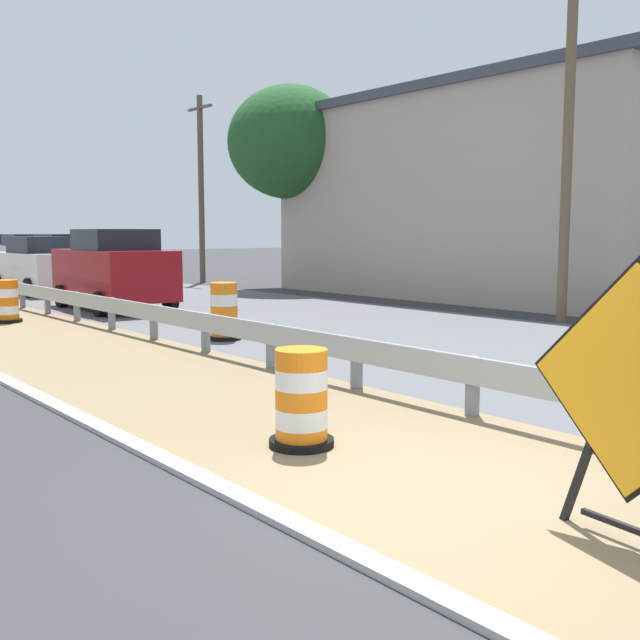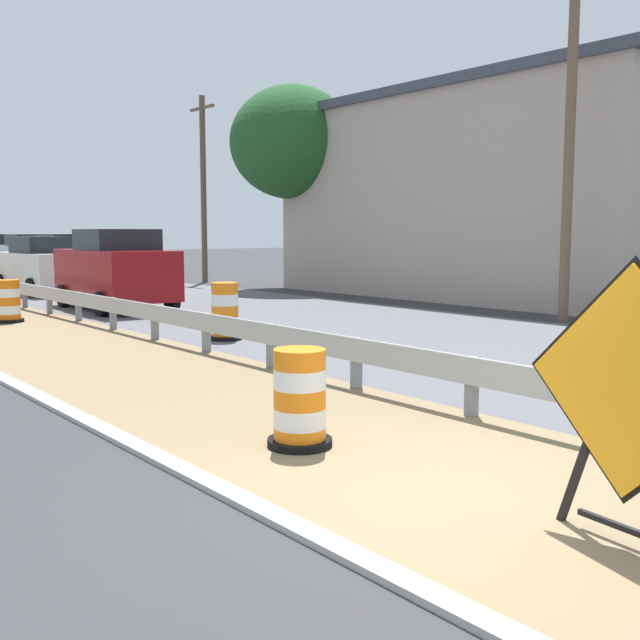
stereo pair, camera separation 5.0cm
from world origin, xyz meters
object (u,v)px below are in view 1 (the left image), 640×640
at_px(car_mid_far_lane, 63,258).
at_px(car_trailing_far_lane, 114,270).
at_px(warning_sign_diamond, 632,393).
at_px(car_trailing_near_lane, 28,255).
at_px(car_lead_near_lane, 40,265).
at_px(traffic_barrel_close, 224,314).
at_px(utility_pole_near, 569,115).
at_px(traffic_barrel_mid, 7,303).
at_px(traffic_barrel_nearest, 301,403).
at_px(utility_pole_mid, 201,186).

relative_size(car_mid_far_lane, car_trailing_far_lane, 1.01).
relative_size(warning_sign_diamond, car_trailing_far_lane, 0.43).
bearing_deg(warning_sign_diamond, car_trailing_near_lane, -95.35).
bearing_deg(car_lead_near_lane, traffic_barrel_close, 173.88).
bearing_deg(utility_pole_near, traffic_barrel_mid, 141.69).
distance_m(traffic_barrel_nearest, car_trailing_far_lane, 14.34).
distance_m(traffic_barrel_nearest, traffic_barrel_close, 7.62).
bearing_deg(utility_pole_near, car_lead_near_lane, 112.70).
bearing_deg(car_trailing_near_lane, traffic_barrel_mid, -20.13).
bearing_deg(car_trailing_far_lane, traffic_barrel_nearest, 165.42).
height_order(car_lead_near_lane, car_trailing_far_lane, car_trailing_far_lane).
bearing_deg(utility_pole_mid, car_lead_near_lane, -169.21).
height_order(car_lead_near_lane, utility_pole_near, utility_pole_near).
xyz_separation_m(warning_sign_diamond, traffic_barrel_mid, (0.64, 15.77, -0.60)).
distance_m(traffic_barrel_mid, car_trailing_far_lane, 3.50).
bearing_deg(traffic_barrel_nearest, utility_pole_near, 21.16).
distance_m(car_lead_near_lane, car_trailing_near_lane, 11.97).
distance_m(car_trailing_near_lane, car_trailing_far_lane, 18.72).
relative_size(car_trailing_near_lane, car_trailing_far_lane, 0.95).
distance_m(warning_sign_diamond, car_mid_far_lane, 30.25).
height_order(car_trailing_near_lane, car_mid_far_lane, car_mid_far_lane).
bearing_deg(car_trailing_far_lane, car_mid_far_lane, -12.24).
xyz_separation_m(car_trailing_near_lane, utility_pole_near, (3.49, -27.73, 3.80)).
bearing_deg(car_trailing_near_lane, utility_pole_mid, 20.64).
bearing_deg(utility_pole_near, car_trailing_near_lane, 97.18).
height_order(traffic_barrel_nearest, traffic_barrel_mid, traffic_barrel_mid).
distance_m(traffic_barrel_nearest, utility_pole_mid, 25.16).
distance_m(traffic_barrel_close, utility_pole_near, 9.30).
distance_m(traffic_barrel_close, car_mid_far_lane, 19.73).
bearing_deg(utility_pole_mid, car_trailing_far_lane, -132.69).
height_order(traffic_barrel_mid, car_mid_far_lane, car_mid_far_lane).
bearing_deg(car_lead_near_lane, traffic_barrel_nearest, 166.19).
xyz_separation_m(traffic_barrel_close, car_mid_far_lane, (3.95, 19.32, 0.50)).
xyz_separation_m(car_lead_near_lane, utility_pole_near, (6.79, -16.22, 3.82)).
xyz_separation_m(warning_sign_diamond, traffic_barrel_nearest, (-0.27, 3.26, -0.62)).
bearing_deg(car_mid_far_lane, car_trailing_near_lane, 174.35).
bearing_deg(traffic_barrel_mid, car_mid_far_lane, 64.83).
height_order(warning_sign_diamond, car_trailing_near_lane, car_trailing_near_lane).
bearing_deg(traffic_barrel_close, car_lead_near_lane, 85.48).
relative_size(warning_sign_diamond, utility_pole_near, 0.21).
bearing_deg(utility_pole_near, traffic_barrel_close, 162.50).
distance_m(warning_sign_diamond, traffic_barrel_close, 10.57).
distance_m(warning_sign_diamond, traffic_barrel_mid, 15.80).
bearing_deg(traffic_barrel_close, utility_pole_mid, 61.06).
bearing_deg(car_mid_far_lane, utility_pole_near, 8.65).
bearing_deg(car_trailing_far_lane, car_lead_near_lane, -0.56).
bearing_deg(traffic_barrel_mid, warning_sign_diamond, -92.33).
relative_size(traffic_barrel_nearest, car_trailing_far_lane, 0.22).
bearing_deg(traffic_barrel_nearest, utility_pole_mid, 61.89).
height_order(traffic_barrel_mid, utility_pole_near, utility_pole_near).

